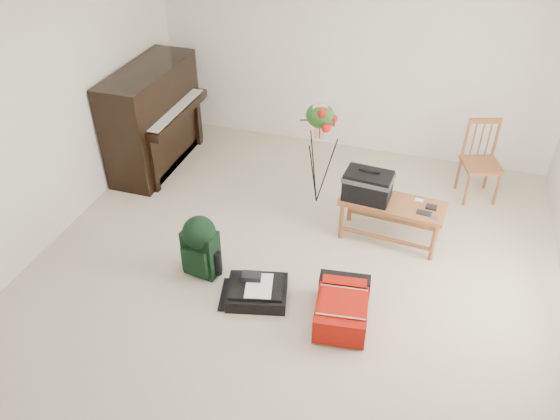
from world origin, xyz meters
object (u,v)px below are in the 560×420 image
(red_suitcase, at_px, (343,304))
(black_duffel, at_px, (257,291))
(dining_chair, at_px, (482,162))
(bench, at_px, (375,192))
(flower_stand, at_px, (318,155))
(piano, at_px, (154,120))
(green_backpack, at_px, (200,244))

(red_suitcase, height_order, black_duffel, red_suitcase)
(dining_chair, xyz_separation_m, black_duffel, (-1.85, -2.35, -0.36))
(bench, relative_size, flower_stand, 0.85)
(piano, relative_size, flower_stand, 1.20)
(piano, bearing_deg, flower_stand, -6.30)
(bench, height_order, red_suitcase, bench)
(piano, xyz_separation_m, black_duffel, (1.99, -1.90, -0.52))
(bench, bearing_deg, red_suitcase, -87.55)
(dining_chair, xyz_separation_m, red_suitcase, (-1.06, -2.34, -0.30))
(green_backpack, bearing_deg, dining_chair, 49.37)
(piano, bearing_deg, dining_chair, 6.68)
(black_duffel, xyz_separation_m, green_backpack, (-0.62, 0.17, 0.27))
(bench, height_order, green_backpack, bench)
(black_duffel, relative_size, flower_stand, 0.50)
(dining_chair, bearing_deg, flower_stand, -177.15)
(piano, height_order, flower_stand, flower_stand)
(red_suitcase, bearing_deg, dining_chair, 58.30)
(piano, height_order, red_suitcase, piano)
(piano, height_order, bench, piano)
(dining_chair, distance_m, flower_stand, 1.86)
(dining_chair, distance_m, green_backpack, 3.30)
(piano, bearing_deg, green_backpack, -51.57)
(piano, height_order, dining_chair, piano)
(black_duffel, bearing_deg, green_backpack, 151.10)
(red_suitcase, bearing_deg, flower_stand, 104.63)
(red_suitcase, distance_m, green_backpack, 1.43)
(bench, distance_m, red_suitcase, 1.27)
(green_backpack, height_order, flower_stand, flower_stand)
(red_suitcase, xyz_separation_m, black_duffel, (-0.79, -0.01, -0.07))
(dining_chair, relative_size, black_duffel, 1.45)
(piano, distance_m, dining_chair, 3.88)
(bench, xyz_separation_m, flower_stand, (-0.70, 0.46, 0.04))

